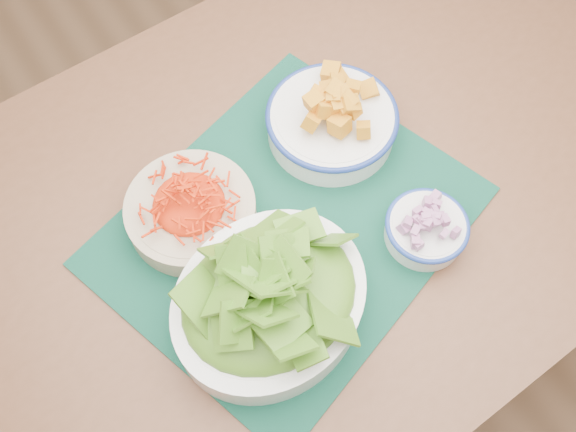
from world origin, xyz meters
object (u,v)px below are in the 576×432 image
object	(u,v)px
carrot_bowl	(190,208)
onion_bowl	(427,227)
table	(318,202)
squash_bowl	(332,115)
placemat	(288,225)
lettuce_bowl	(269,297)

from	to	relation	value
carrot_bowl	onion_bowl	xyz separation A→B (m)	(0.28, -0.22, -0.00)
table	squash_bowl	size ratio (longest dim) A/B	5.15
carrot_bowl	squash_bowl	size ratio (longest dim) A/B	0.85
placemat	lettuce_bowl	size ratio (longest dim) A/B	1.59
onion_bowl	carrot_bowl	bearing A→B (deg)	142.11
carrot_bowl	lettuce_bowl	world-z (taller)	lettuce_bowl
placemat	squash_bowl	world-z (taller)	squash_bowl
squash_bowl	lettuce_bowl	bearing A→B (deg)	-140.36
squash_bowl	placemat	bearing A→B (deg)	-145.54
carrot_bowl	onion_bowl	bearing A→B (deg)	-37.89
table	placemat	world-z (taller)	placemat
table	carrot_bowl	world-z (taller)	carrot_bowl
carrot_bowl	squash_bowl	distance (m)	0.27
placemat	carrot_bowl	size ratio (longest dim) A/B	2.41
table	placemat	distance (m)	0.14
table	onion_bowl	size ratio (longest dim) A/B	9.04
squash_bowl	onion_bowl	bearing A→B (deg)	-87.53
table	squash_bowl	distance (m)	0.17
lettuce_bowl	onion_bowl	distance (m)	0.26
table	onion_bowl	bearing A→B (deg)	-70.66
lettuce_bowl	placemat	bearing A→B (deg)	33.94
squash_bowl	lettuce_bowl	xyz separation A→B (m)	(-0.25, -0.21, 0.01)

